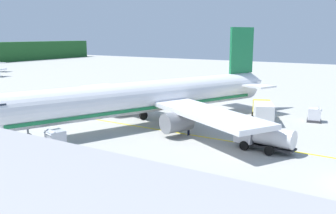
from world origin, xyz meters
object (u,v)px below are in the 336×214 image
airliner_foreground (148,97)px  crew_marshaller (189,126)px  crew_loader_right (114,179)px  service_truck_pushback (263,111)px  crew_loader_left (236,122)px  service_truck_catering (264,136)px  cargo_container_near (315,115)px  cargo_container_mid (55,139)px  service_truck_baggage (33,179)px

airliner_foreground → crew_marshaller: bearing=-104.1°
crew_loader_right → service_truck_pushback: bearing=-4.5°
crew_marshaller → crew_loader_left: 5.95m
crew_marshaller → crew_loader_left: size_ratio=0.99×
service_truck_catering → cargo_container_near: 15.11m
cargo_container_near → cargo_container_mid: 31.49m
crew_marshaller → crew_loader_right: 16.08m
service_truck_baggage → airliner_foreground: bearing=13.6°
service_truck_baggage → service_truck_catering: size_ratio=1.16×
service_truck_baggage → service_truck_pushback: bearing=-12.3°
airliner_foreground → cargo_container_near: (12.45, -16.99, -2.51)m
cargo_container_mid → crew_loader_left: (15.72, -12.24, 0.16)m
service_truck_catering → crew_marshaller: bearing=84.1°
service_truck_baggage → crew_marshaller: 19.16m
cargo_container_mid → service_truck_baggage: bearing=-138.9°
airliner_foreground → service_truck_catering: (-2.55, -15.21, -2.00)m
service_truck_catering → crew_marshaller: service_truck_catering is taller
service_truck_pushback → crew_loader_left: size_ratio=3.64×
cargo_container_mid → crew_loader_right: 12.50m
service_truck_pushback → airliner_foreground: bearing=127.4°
cargo_container_near → service_truck_baggage: bearing=160.2°
service_truck_catering → cargo_container_near: bearing=-6.7°
service_truck_pushback → crew_marshaller: size_ratio=3.66×
crew_loader_left → crew_marshaller: bearing=143.2°
airliner_foreground → crew_loader_right: (-17.48, -9.42, -2.37)m
service_truck_pushback → crew_loader_left: 5.84m
crew_marshaller → cargo_container_near: bearing=-36.4°
service_truck_baggage → service_truck_pushback: (29.53, -6.46, 0.28)m
service_truck_catering → crew_loader_left: bearing=41.8°
crew_loader_left → service_truck_baggage: bearing=167.9°
service_truck_baggage → crew_marshaller: (19.10, -1.57, -0.14)m
service_truck_catering → cargo_container_mid: (-10.06, 17.31, -0.51)m
airliner_foreground → crew_loader_left: (3.11, -10.14, -2.35)m
service_truck_catering → crew_loader_right: (-14.93, 5.79, -0.37)m
cargo_container_near → crew_marshaller: size_ratio=1.13×
service_truck_pushback → cargo_container_mid: 25.34m
service_truck_catering → cargo_container_mid: size_ratio=2.69×
service_truck_catering → crew_marshaller: (0.90, 8.63, -0.36)m
service_truck_baggage → cargo_container_near: (33.20, -11.97, -0.30)m
cargo_container_near → cargo_container_mid: bearing=142.7°
service_truck_baggage → crew_loader_right: (3.27, -4.40, -0.15)m
airliner_foreground → cargo_container_mid: (-12.61, 2.09, -2.51)m
cargo_container_mid → service_truck_pushback: bearing=-32.4°
service_truck_catering → crew_marshaller: 8.68m
cargo_container_near → crew_marshaller: (-14.10, 10.40, 0.16)m
service_truck_baggage → cargo_container_near: size_ratio=3.43×
cargo_container_near → crew_loader_right: bearing=165.8°
crew_loader_left → crew_loader_right: size_ratio=1.02×
service_truck_catering → service_truck_pushback: bearing=18.3°
crew_loader_left → cargo_container_near: bearing=-36.2°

